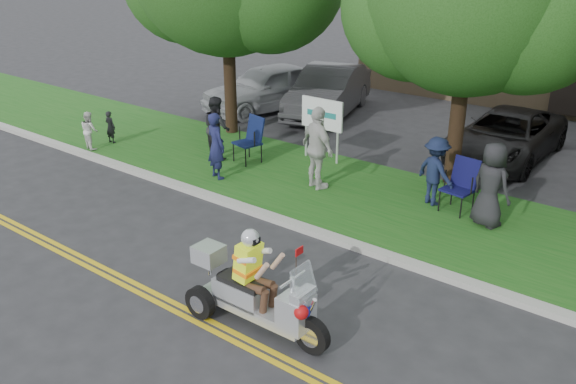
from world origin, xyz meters
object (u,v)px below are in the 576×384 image
Objects in this scene: spectator_adult_left at (216,146)px; lawn_chair_b at (462,182)px; trike_scooter at (253,293)px; spectator_adult_right at (318,148)px; spectator_adult_mid at (217,127)px; parked_car_far_left at (267,87)px; parked_car_mid at (506,136)px; lawn_chair_a at (251,136)px; parked_car_left at (328,91)px.

lawn_chair_b is at bearing -144.84° from spectator_adult_left.
spectator_adult_right is at bearing 114.75° from trike_scooter.
spectator_adult_mid is at bearing -165.46° from lawn_chair_b.
parked_car_mid is (8.31, 0.01, -0.15)m from parked_car_far_left.
trike_scooter is 0.54× the size of parked_car_mid.
spectator_adult_right is (2.44, -0.46, 0.30)m from lawn_chair_a.
spectator_adult_right is 0.42× the size of parked_car_mid.
lawn_chair_b is 9.74m from parked_car_far_left.
lawn_chair_a is at bearing -135.62° from spectator_adult_mid.
trike_scooter is 12.81m from parked_car_far_left.
lawn_chair_a reaches higher than lawn_chair_b.
trike_scooter is 2.09× the size of lawn_chair_a.
spectator_adult_left is at bearing -45.58° from parked_car_far_left.
parked_car_left reaches higher than parked_car_mid.
parked_car_far_left is 0.96× the size of parked_car_left.
spectator_adult_right is 7.55m from parked_car_far_left.
spectator_adult_right is at bearing -26.32° from parked_car_far_left.
spectator_adult_left reaches higher than trike_scooter.
spectator_adult_mid reaches higher than lawn_chair_a.
spectator_adult_right is at bearing -157.93° from spectator_adult_mid.
lawn_chair_a is 0.61× the size of spectator_adult_right.
trike_scooter is 5.55m from spectator_adult_right.
lawn_chair_b is 0.25× the size of parked_car_far_left.
lawn_chair_b is 4.18m from parked_car_mid.
spectator_adult_left is 1.51m from spectator_adult_mid.
spectator_adult_mid is 0.35× the size of parked_car_mid.
spectator_adult_left is 6.89m from parked_car_left.
lawn_chair_a is at bearing -39.49° from parked_car_far_left.
spectator_adult_left is (0.13, -1.43, 0.14)m from lawn_chair_a.
lawn_chair_a is at bearing -68.23° from spectator_adult_left.
spectator_adult_left is at bearing -71.95° from lawn_chair_a.
parked_car_mid is at bearing 15.16° from parked_car_far_left.
lawn_chair_a is 2.50m from spectator_adult_right.
lawn_chair_b is 5.77m from spectator_adult_left.
lawn_chair_b is at bearing -10.02° from parked_car_far_left.
spectator_adult_right is (2.31, 0.97, 0.16)m from spectator_adult_left.
spectator_adult_right reaches higher than lawn_chair_a.
trike_scooter is at bearing 162.32° from spectator_adult_mid.
parked_car_left is at bearing 118.61° from trike_scooter.
trike_scooter is 1.51× the size of spectator_adult_mid.
spectator_adult_right is at bearing -156.73° from lawn_chair_b.
spectator_adult_mid reaches higher than parked_car_left.
spectator_adult_right is at bearing 2.27° from lawn_chair_a.
spectator_adult_left is 0.35× the size of parked_car_mid.
spectator_adult_left is (-5.47, -1.83, 0.17)m from lawn_chair_b.
parked_car_far_left is (-3.35, 5.96, -0.12)m from spectator_adult_left.
parked_car_left is at bearing -62.80° from spectator_adult_mid.
spectator_adult_mid reaches higher than spectator_adult_left.
parked_car_mid is at bearing 87.80° from trike_scooter.
spectator_adult_right reaches higher than parked_car_mid.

